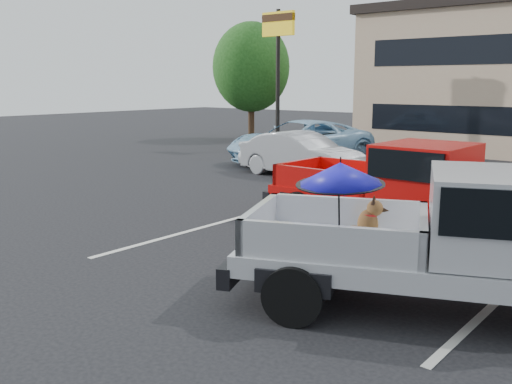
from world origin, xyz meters
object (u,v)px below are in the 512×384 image
tree_left (251,67)px  blue_suv (300,142)px  silver_pickup (478,237)px  silver_sedan (301,155)px  red_pickup (417,185)px  motel_sign (278,42)px

tree_left → blue_suv: (6.91, -5.44, -2.94)m
silver_pickup → silver_sedan: silver_pickup is taller
silver_pickup → blue_suv: (-9.98, 10.35, -0.26)m
red_pickup → silver_sedan: red_pickup is taller
silver_pickup → silver_sedan: size_ratio=1.40×
blue_suv → silver_sedan: bearing=-36.9°
red_pickup → silver_sedan: size_ratio=1.29×
red_pickup → blue_suv: bearing=138.5°
silver_pickup → silver_sedan: 11.18m
motel_sign → tree_left: tree_left is taller
tree_left → silver_pickup: size_ratio=1.00×
motel_sign → tree_left: bearing=143.1°
motel_sign → red_pickup: motel_sign is taller
motel_sign → blue_suv: bearing=-39.9°
tree_left → silver_pickup: tree_left is taller
red_pickup → blue_suv: 10.47m
motel_sign → silver_pickup: size_ratio=1.00×
tree_left → silver_sedan: bearing=-42.5°
silver_sedan → blue_suv: 3.25m
silver_sedan → silver_pickup: bearing=-128.3°
tree_left → silver_sedan: tree_left is taller
motel_sign → red_pickup: (10.64, -9.51, -3.66)m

